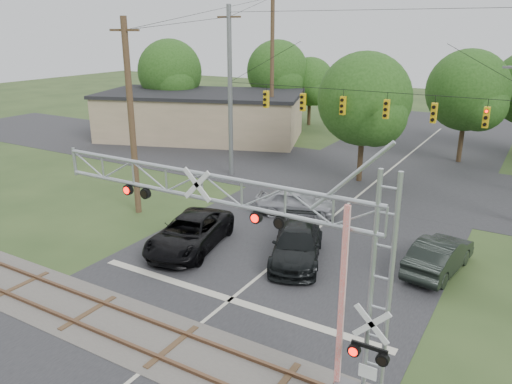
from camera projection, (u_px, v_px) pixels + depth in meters
The scene contains 13 objects.
ground at pixel (129, 383), 14.93m from camera, with size 160.00×160.00×0.00m, color #2D421E.
road_main at pixel (284, 256), 23.08m from camera, with size 14.00×90.00×0.02m, color #262628.
road_cross at pixel (378, 180), 34.50m from camera, with size 90.00×12.00×0.02m, color #262628.
railroad_track at pixel (172, 347), 16.55m from camera, with size 90.00×3.20×0.17m.
crossing_gantry at pixel (263, 254), 13.08m from camera, with size 10.72×0.92×7.20m.
traffic_signal_span at pixel (379, 106), 28.99m from camera, with size 19.34×0.36×11.50m.
pickup_black at pixel (190, 233), 23.71m from camera, with size 2.63×5.70×1.58m, color black.
car_dark at pixel (297, 245), 22.51m from camera, with size 2.13×5.23×1.52m, color black.
sedan_silver at pixel (296, 202), 27.94m from camera, with size 1.81×4.50×1.53m, color #9D9EA4.
suv_dark at pixel (439, 255), 21.47m from camera, with size 1.62×4.65×1.53m, color black.
commercial_building at pixel (202, 115), 46.97m from camera, with size 20.54×15.09×4.31m.
utility_poles at pixel (419, 95), 29.87m from camera, with size 25.49×26.33×14.18m.
treeline at pixel (407, 87), 39.57m from camera, with size 52.49×24.86×9.26m.
Camera 1 is at (9.57, -8.68, 10.15)m, focal length 35.00 mm.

